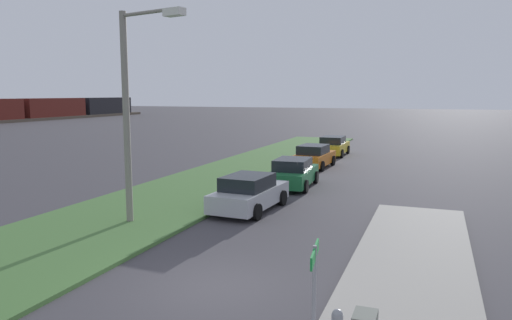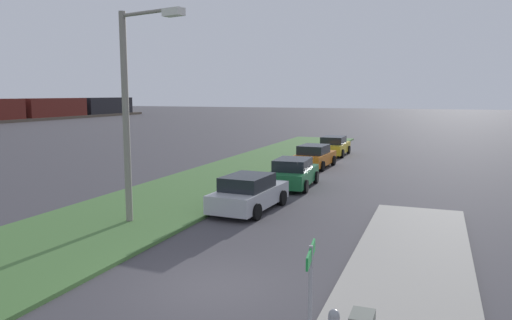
# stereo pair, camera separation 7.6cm
# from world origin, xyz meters

# --- Properties ---
(ground) EXTENTS (300.00, 300.00, 0.00)m
(ground) POSITION_xyz_m (0.00, 0.00, 0.00)
(ground) COLOR #423F44
(grass_median) EXTENTS (60.00, 6.00, 0.12)m
(grass_median) POSITION_xyz_m (10.00, 6.07, 0.06)
(grass_median) COLOR #477238
(grass_median) RESTS_ON ground
(parked_car_silver) EXTENTS (4.40, 2.21, 1.47)m
(parked_car_silver) POSITION_xyz_m (7.70, 2.00, 0.72)
(parked_car_silver) COLOR #B2B5BA
(parked_car_silver) RESTS_ON ground
(parked_car_green) EXTENTS (4.39, 2.19, 1.47)m
(parked_car_green) POSITION_xyz_m (13.09, 1.72, 0.72)
(parked_car_green) COLOR #1E6B38
(parked_car_green) RESTS_ON ground
(parked_car_orange) EXTENTS (4.38, 2.17, 1.47)m
(parked_car_orange) POSITION_xyz_m (19.84, 2.30, 0.72)
(parked_car_orange) COLOR orange
(parked_car_orange) RESTS_ON ground
(parked_car_yellow) EXTENTS (4.31, 2.03, 1.47)m
(parked_car_yellow) POSITION_xyz_m (26.45, 2.39, 0.72)
(parked_car_yellow) COLOR gold
(parked_car_yellow) RESTS_ON ground
(street_sign) EXTENTS (0.90, 0.15, 2.60)m
(street_sign) POSITION_xyz_m (-3.75, -3.45, 1.70)
(street_sign) COLOR #99999E
(street_sign) RESTS_ON ground
(streetlight) EXTENTS (0.93, 2.84, 7.50)m
(streetlight) POSITION_xyz_m (4.18, 4.97, 4.39)
(streetlight) COLOR gray
(streetlight) RESTS_ON ground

